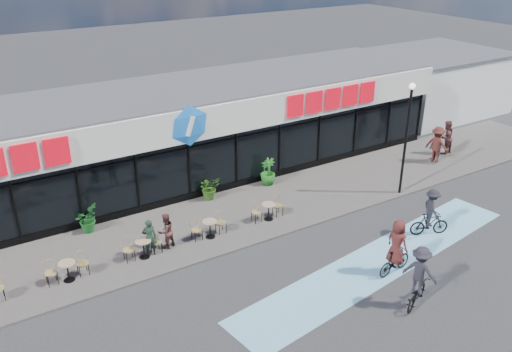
# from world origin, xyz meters

# --- Properties ---
(ground) EXTENTS (120.00, 120.00, 0.00)m
(ground) POSITION_xyz_m (0.00, 0.00, 0.00)
(ground) COLOR #28282B
(ground) RESTS_ON ground
(sidewalk) EXTENTS (44.00, 5.00, 0.10)m
(sidewalk) POSITION_xyz_m (0.00, 4.50, 0.05)
(sidewalk) COLOR #514C47
(sidewalk) RESTS_ON ground
(bike_lane) EXTENTS (14.17, 4.13, 0.01)m
(bike_lane) POSITION_xyz_m (4.00, -1.50, 0.01)
(bike_lane) COLOR #6CACCD
(bike_lane) RESTS_ON ground
(building) EXTENTS (30.60, 6.57, 4.75)m
(building) POSITION_xyz_m (-0.00, 9.93, 2.34)
(building) COLOR black
(building) RESTS_ON ground
(neighbour_building) EXTENTS (9.20, 7.20, 4.11)m
(neighbour_building) POSITION_xyz_m (20.50, 11.00, 2.06)
(neighbour_building) COLOR white
(neighbour_building) RESTS_ON ground
(lamp_post) EXTENTS (0.28, 0.28, 5.36)m
(lamp_post) POSITION_xyz_m (8.82, 2.30, 3.27)
(lamp_post) COLOR black
(lamp_post) RESTS_ON sidewalk
(bistro_set_2) EXTENTS (1.54, 0.62, 0.90)m
(bistro_set_2) POSITION_xyz_m (-6.55, 3.50, 0.56)
(bistro_set_2) COLOR tan
(bistro_set_2) RESTS_ON sidewalk
(bistro_set_3) EXTENTS (1.54, 0.62, 0.90)m
(bistro_set_3) POSITION_xyz_m (-3.70, 3.50, 0.56)
(bistro_set_3) COLOR tan
(bistro_set_3) RESTS_ON sidewalk
(bistro_set_4) EXTENTS (1.54, 0.62, 0.90)m
(bistro_set_4) POSITION_xyz_m (-0.84, 3.50, 0.56)
(bistro_set_4) COLOR tan
(bistro_set_4) RESTS_ON sidewalk
(bistro_set_5) EXTENTS (1.54, 0.62, 0.90)m
(bistro_set_5) POSITION_xyz_m (2.01, 3.50, 0.56)
(bistro_set_5) COLOR tan
(bistro_set_5) RESTS_ON sidewalk
(potted_plant_left) EXTENTS (1.15, 1.22, 1.10)m
(potted_plant_left) POSITION_xyz_m (-4.94, 6.58, 0.65)
(potted_plant_left) COLOR #17511D
(potted_plant_left) RESTS_ON sidewalk
(potted_plant_mid) EXTENTS (1.02, 0.89, 1.11)m
(potted_plant_mid) POSITION_xyz_m (0.78, 6.56, 0.66)
(potted_plant_mid) COLOR #284F16
(potted_plant_mid) RESTS_ON sidewalk
(potted_plant_right) EXTENTS (0.84, 0.84, 1.35)m
(potted_plant_right) POSITION_xyz_m (3.96, 6.46, 0.78)
(potted_plant_right) COLOR #1B5E1A
(potted_plant_right) RESTS_ON sidewalk
(patron_left) EXTENTS (0.63, 0.50, 1.52)m
(patron_left) POSITION_xyz_m (-3.41, 3.47, 0.86)
(patron_left) COLOR #192D1F
(patron_left) RESTS_ON sidewalk
(patron_right) EXTENTS (0.85, 0.76, 1.46)m
(patron_right) POSITION_xyz_m (-2.66, 3.64, 0.83)
(patron_right) COLOR #502C29
(patron_right) RESTS_ON sidewalk
(pedestrian_a) EXTENTS (0.84, 0.95, 1.63)m
(pedestrian_a) POSITION_xyz_m (13.24, 4.08, 0.91)
(pedestrian_a) COLOR #212129
(pedestrian_a) RESTS_ON sidewalk
(pedestrian_b) EXTENTS (1.07, 1.44, 1.98)m
(pedestrian_b) POSITION_xyz_m (13.27, 4.06, 1.09)
(pedestrian_b) COLOR #491E1A
(pedestrian_b) RESTS_ON sidewalk
(pedestrian_c) EXTENTS (1.01, 0.83, 1.92)m
(pedestrian_c) POSITION_xyz_m (14.64, 4.61, 1.06)
(pedestrian_c) COLOR brown
(pedestrian_c) RESTS_ON sidewalk
(cyclist_a) EXTENTS (1.69, 0.90, 2.19)m
(cyclist_a) POSITION_xyz_m (3.80, -2.33, 0.92)
(cyclist_a) COLOR black
(cyclist_a) RESTS_ON ground
(cyclist_b) EXTENTS (1.70, 1.20, 2.07)m
(cyclist_b) POSITION_xyz_m (7.04, -1.06, 0.93)
(cyclist_b) COLOR black
(cyclist_b) RESTS_ON ground
(cyclist_c) EXTENTS (1.73, 1.32, 2.23)m
(cyclist_c) POSITION_xyz_m (3.07, -4.06, 1.00)
(cyclist_c) COLOR black
(cyclist_c) RESTS_ON ground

